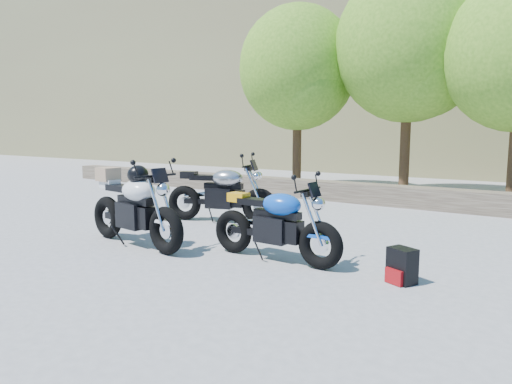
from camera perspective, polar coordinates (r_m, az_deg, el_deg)
ground at (r=7.50m, az=-5.65°, el=-6.40°), size 90.00×90.00×0.00m
stone_wall at (r=12.11m, az=11.41°, el=-0.00°), size 22.00×0.55×0.50m
tree_decid_left at (r=14.65m, az=5.49°, el=14.65°), size 3.67×3.67×5.62m
tree_decid_mid at (r=13.81m, az=18.94°, el=16.44°), size 4.08×4.08×6.24m
silver_bike at (r=9.13m, az=-4.29°, el=-0.27°), size 2.26×0.98×1.16m
white_bike at (r=7.46m, az=-15.03°, el=-1.73°), size 2.33×0.74×1.29m
blue_bike at (r=6.38m, az=2.39°, el=-4.09°), size 2.10×0.67×1.06m
backpack at (r=5.78m, az=17.74°, el=-8.82°), size 0.38×0.36×0.43m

